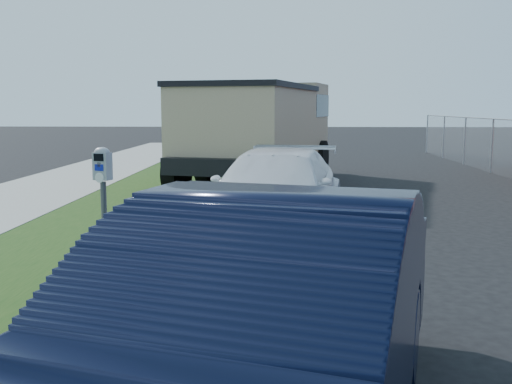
{
  "coord_description": "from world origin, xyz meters",
  "views": [
    {
      "loc": [
        -1.05,
        -7.31,
        2.18
      ],
      "look_at": [
        -1.4,
        1.0,
        1.0
      ],
      "focal_mm": 42.0,
      "sensor_mm": 36.0,
      "label": 1
    }
  ],
  "objects_px": {
    "white_wagon": "(275,192)",
    "dump_truck": "(261,126)",
    "parking_meter": "(103,182)",
    "navy_sedan": "(255,339)"
  },
  "relations": [
    {
      "from": "white_wagon",
      "to": "dump_truck",
      "type": "relative_size",
      "value": 0.63
    },
    {
      "from": "parking_meter",
      "to": "navy_sedan",
      "type": "bearing_deg",
      "value": -42.7
    },
    {
      "from": "navy_sedan",
      "to": "dump_truck",
      "type": "height_order",
      "value": "dump_truck"
    },
    {
      "from": "white_wagon",
      "to": "navy_sedan",
      "type": "height_order",
      "value": "navy_sedan"
    },
    {
      "from": "parking_meter",
      "to": "dump_truck",
      "type": "xyz_separation_m",
      "value": [
        1.62,
        9.99,
        0.37
      ]
    },
    {
      "from": "white_wagon",
      "to": "dump_truck",
      "type": "bearing_deg",
      "value": 103.21
    },
    {
      "from": "white_wagon",
      "to": "navy_sedan",
      "type": "distance_m",
      "value": 6.88
    },
    {
      "from": "parking_meter",
      "to": "dump_truck",
      "type": "relative_size",
      "value": 0.2
    },
    {
      "from": "parking_meter",
      "to": "navy_sedan",
      "type": "relative_size",
      "value": 0.31
    },
    {
      "from": "navy_sedan",
      "to": "dump_truck",
      "type": "distance_m",
      "value": 13.83
    }
  ]
}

